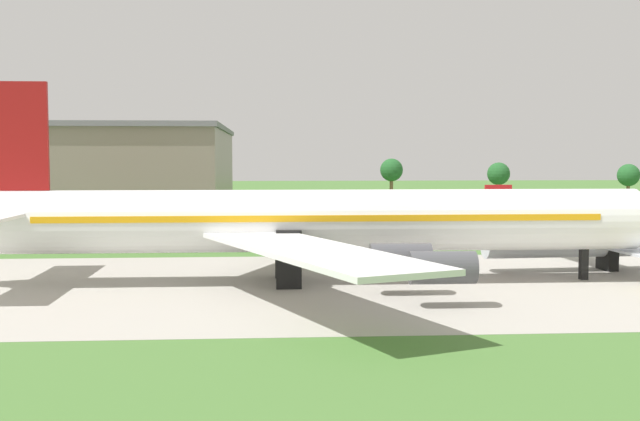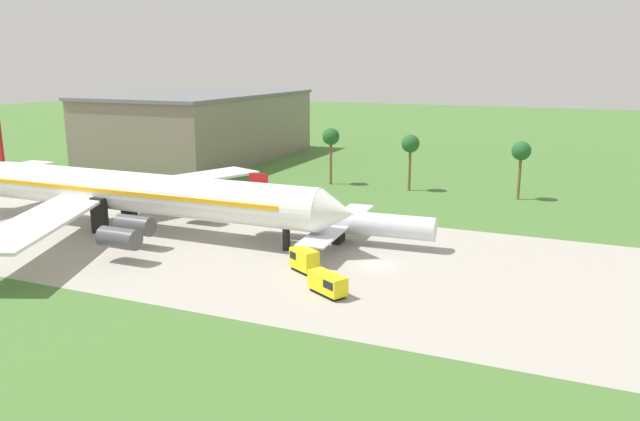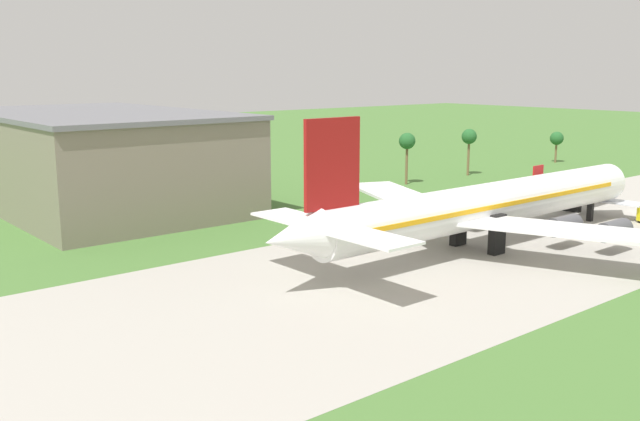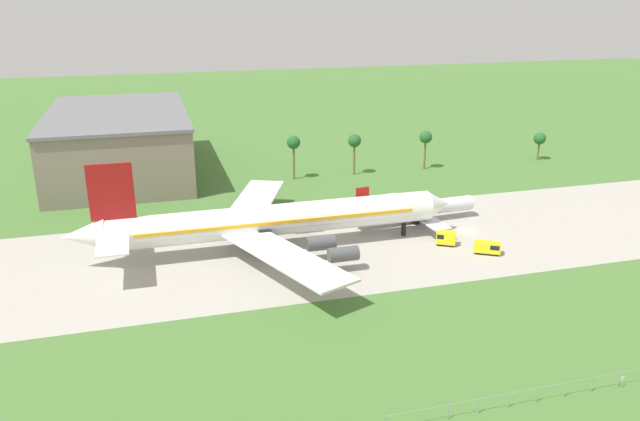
% 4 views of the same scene
% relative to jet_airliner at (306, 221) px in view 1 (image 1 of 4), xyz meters
% --- Properties ---
extents(jet_airliner, '(76.26, 62.00, 19.61)m').
position_rel_jet_airliner_xyz_m(jet_airliner, '(0.00, 0.00, 0.00)').
color(jet_airliner, white).
rests_on(jet_airliner, ground_plane).
extents(regional_aircraft, '(28.07, 25.33, 9.44)m').
position_rel_jet_airliner_xyz_m(regional_aircraft, '(33.28, 6.44, -2.99)').
color(regional_aircraft, silver).
rests_on(regional_aircraft, ground_plane).
extents(terminal_building, '(36.72, 61.20, 17.42)m').
position_rel_jet_airliner_xyz_m(terminal_building, '(-29.14, 66.37, 2.62)').
color(terminal_building, slate).
rests_on(terminal_building, ground_plane).
extents(palm_tree_row, '(79.47, 3.60, 12.00)m').
position_rel_jet_airliner_xyz_m(palm_tree_row, '(48.47, 46.70, 2.58)').
color(palm_tree_row, brown).
rests_on(palm_tree_row, ground_plane).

